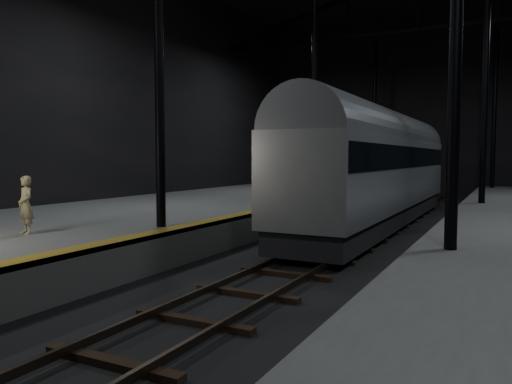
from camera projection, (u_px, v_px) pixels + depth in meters
The scene contains 6 objects.
ground at pixel (336, 250), 15.86m from camera, with size 44.00×44.00×0.00m, color black.
platform_left at pixel (149, 220), 19.25m from camera, with size 9.00×43.80×1.00m, color #535351.
tactile_strip at pixel (246, 213), 17.27m from camera, with size 0.50×43.80×0.01m, color olive.
track at pixel (336, 248), 15.86m from camera, with size 2.40×43.00×0.24m.
train at pixel (380, 163), 20.80m from camera, with size 2.72×18.10×4.84m.
woman at pixel (26, 205), 12.55m from camera, with size 0.54×0.35×1.47m, color tan.
Camera 1 is at (4.91, -15.13, 2.94)m, focal length 35.00 mm.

